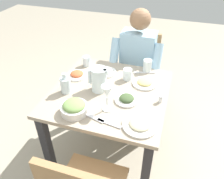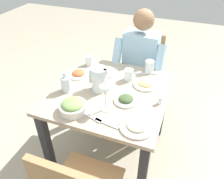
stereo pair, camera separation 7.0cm
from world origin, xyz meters
name	(u,v)px [view 2 (the right image)]	position (x,y,z in m)	size (l,w,h in m)	color
ground_plane	(110,150)	(0.00, 0.00, 0.00)	(8.00, 8.00, 0.00)	#9E937F
dining_table	(110,103)	(0.00, 0.00, 0.59)	(0.88, 0.88, 0.71)	gray
chair_near	(142,70)	(-0.09, -0.73, 0.50)	(0.40, 0.40, 0.88)	#997047
diner_near	(138,68)	(-0.09, -0.53, 0.65)	(0.48, 0.53, 1.18)	#9EC6E0
water_pitcher	(99,79)	(0.08, 0.01, 0.81)	(0.16, 0.12, 0.19)	silver
salad_bowl	(73,106)	(0.15, 0.31, 0.75)	(0.19, 0.19, 0.09)	white
plate_fries	(146,83)	(-0.24, -0.17, 0.73)	(0.20, 0.20, 0.04)	white
plate_dolmas	(126,99)	(-0.16, 0.08, 0.73)	(0.18, 0.18, 0.04)	white
plate_rice_curry	(79,74)	(0.33, -0.12, 0.73)	(0.18, 0.18, 0.04)	white
plate_yoghurt	(108,71)	(0.11, -0.24, 0.73)	(0.18, 0.18, 0.06)	white
plate_beans	(137,125)	(-0.30, 0.30, 0.72)	(0.23, 0.23, 0.04)	white
water_glass_far_left	(149,67)	(-0.22, -0.38, 0.77)	(0.08, 0.08, 0.11)	silver
water_glass_near_right	(89,60)	(0.32, -0.31, 0.76)	(0.07, 0.07, 0.09)	silver
water_glass_by_pitcher	(129,75)	(-0.09, -0.20, 0.76)	(0.07, 0.07, 0.10)	silver
wine_glass	(105,93)	(-0.05, 0.21, 0.85)	(0.08, 0.08, 0.20)	silver
oil_carafe	(66,84)	(0.31, 0.11, 0.77)	(0.08, 0.08, 0.16)	silver
salt_shaker	(160,101)	(-0.39, 0.02, 0.74)	(0.03, 0.03, 0.05)	white
fork_near	(91,117)	(0.01, 0.32, 0.72)	(0.17, 0.03, 0.01)	silver
knife_near	(146,73)	(-0.21, -0.34, 0.72)	(0.18, 0.02, 0.01)	silver
fork_far	(107,123)	(-0.11, 0.34, 0.72)	(0.17, 0.03, 0.01)	silver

